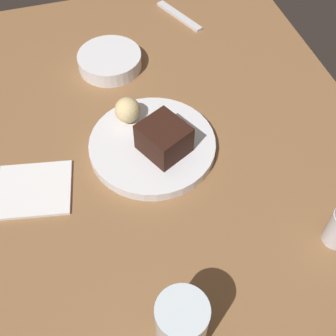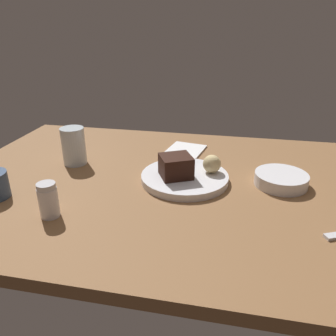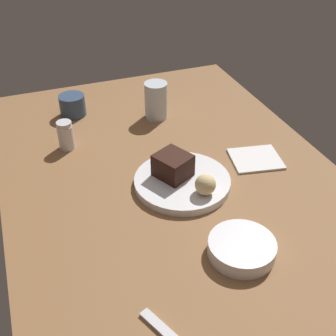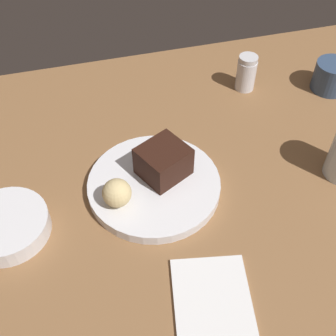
% 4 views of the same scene
% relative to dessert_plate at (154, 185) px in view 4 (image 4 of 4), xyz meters
% --- Properties ---
extents(dining_table, '(1.20, 0.84, 0.03)m').
position_rel_dessert_plate_xyz_m(dining_table, '(0.06, 0.01, -0.02)').
color(dining_table, brown).
rests_on(dining_table, ground).
extents(dessert_plate, '(0.24, 0.24, 0.02)m').
position_rel_dessert_plate_xyz_m(dessert_plate, '(0.00, 0.00, 0.00)').
color(dessert_plate, silver).
rests_on(dessert_plate, dining_table).
extents(chocolate_cake_slice, '(0.10, 0.10, 0.06)m').
position_rel_dessert_plate_xyz_m(chocolate_cake_slice, '(0.02, 0.02, 0.04)').
color(chocolate_cake_slice, black).
rests_on(chocolate_cake_slice, dessert_plate).
extents(bread_roll, '(0.05, 0.05, 0.05)m').
position_rel_dessert_plate_xyz_m(bread_roll, '(-0.07, -0.03, 0.03)').
color(bread_roll, '#DBC184').
rests_on(bread_roll, dessert_plate).
extents(salt_shaker, '(0.04, 0.04, 0.08)m').
position_rel_dessert_plate_xyz_m(salt_shaker, '(0.27, 0.24, 0.03)').
color(salt_shaker, silver).
rests_on(salt_shaker, dining_table).
extents(side_bowl, '(0.14, 0.14, 0.03)m').
position_rel_dessert_plate_xyz_m(side_bowl, '(-0.26, -0.03, 0.01)').
color(side_bowl, silver).
rests_on(side_bowl, dining_table).
extents(coffee_cup, '(0.08, 0.08, 0.07)m').
position_rel_dessert_plate_xyz_m(coffee_cup, '(0.45, 0.18, 0.02)').
color(coffee_cup, '#334766').
rests_on(coffee_cup, dining_table).
extents(folded_napkin, '(0.14, 0.15, 0.01)m').
position_rel_dessert_plate_xyz_m(folded_napkin, '(0.03, -0.23, -0.01)').
color(folded_napkin, white).
rests_on(folded_napkin, dining_table).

